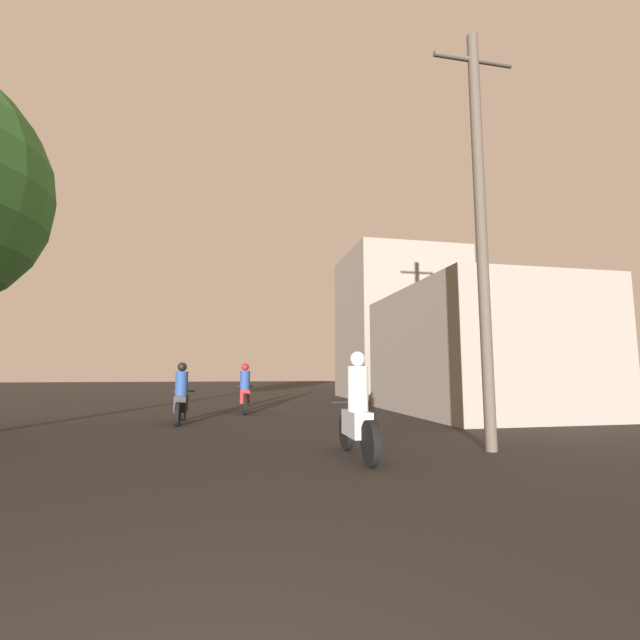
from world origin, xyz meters
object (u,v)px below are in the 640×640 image
(motorcycle_silver, at_px, (357,415))
(motorcycle_red, at_px, (245,393))
(building_right_far, at_px, (399,326))
(building_right_near, at_px, (477,351))
(motorcycle_black, at_px, (181,398))
(utility_pole_near, at_px, (481,222))

(motorcycle_silver, distance_m, motorcycle_red, 7.90)
(motorcycle_silver, bearing_deg, building_right_far, 66.54)
(motorcycle_red, xyz_separation_m, building_right_near, (7.51, -1.53, 1.37))
(building_right_near, bearing_deg, motorcycle_black, -174.09)
(motorcycle_silver, height_order, building_right_near, building_right_near)
(building_right_near, bearing_deg, utility_pole_near, -120.14)
(motorcycle_silver, height_order, motorcycle_red, motorcycle_silver)
(building_right_near, height_order, building_right_far, building_right_far)
(motorcycle_red, bearing_deg, utility_pole_near, -70.16)
(motorcycle_red, bearing_deg, building_right_near, -18.85)
(building_right_near, bearing_deg, motorcycle_red, 168.46)
(building_right_far, xyz_separation_m, utility_pole_near, (-4.17, -14.34, 0.28))
(motorcycle_silver, height_order, building_right_far, building_right_far)
(motorcycle_red, height_order, utility_pole_near, utility_pole_near)
(motorcycle_red, relative_size, utility_pole_near, 0.25)
(building_right_near, distance_m, utility_pole_near, 7.39)
(motorcycle_black, xyz_separation_m, utility_pole_near, (5.65, -5.20, 3.38))
(motorcycle_silver, distance_m, utility_pole_near, 4.11)
(motorcycle_red, distance_m, building_right_far, 10.94)
(motorcycle_black, height_order, building_right_far, building_right_far)
(motorcycle_silver, bearing_deg, utility_pole_near, 2.46)
(building_right_far, bearing_deg, utility_pole_near, -106.21)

